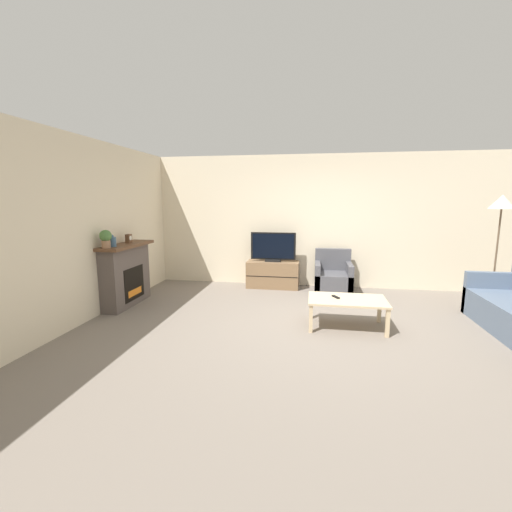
% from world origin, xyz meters
% --- Properties ---
extents(ground_plane, '(24.00, 24.00, 0.00)m').
position_xyz_m(ground_plane, '(0.00, 0.00, 0.00)').
color(ground_plane, slate).
extents(wall_back, '(12.00, 0.06, 2.70)m').
position_xyz_m(wall_back, '(0.00, 2.37, 1.35)').
color(wall_back, beige).
rests_on(wall_back, ground).
extents(wall_left, '(0.06, 12.00, 2.70)m').
position_xyz_m(wall_left, '(-3.42, 0.00, 1.35)').
color(wall_left, beige).
rests_on(wall_left, ground).
extents(fireplace, '(0.41, 1.24, 1.06)m').
position_xyz_m(fireplace, '(-3.24, 0.47, 0.54)').
color(fireplace, '#564C47').
rests_on(fireplace, ground).
extents(mantel_vase_left, '(0.13, 0.13, 0.20)m').
position_xyz_m(mantel_vase_left, '(-3.22, 0.10, 1.15)').
color(mantel_vase_left, '#385670').
rests_on(mantel_vase_left, fireplace).
extents(mantel_clock, '(0.08, 0.11, 0.15)m').
position_xyz_m(mantel_clock, '(-3.22, 0.59, 1.14)').
color(mantel_clock, brown).
rests_on(mantel_clock, fireplace).
extents(potted_plant, '(0.18, 0.18, 0.28)m').
position_xyz_m(potted_plant, '(-3.22, -0.06, 1.22)').
color(potted_plant, '#936B4C').
rests_on(potted_plant, fireplace).
extents(tv_stand, '(1.06, 0.46, 0.54)m').
position_xyz_m(tv_stand, '(-0.90, 2.08, 0.27)').
color(tv_stand, brown).
rests_on(tv_stand, ground).
extents(tv, '(0.92, 0.18, 0.60)m').
position_xyz_m(tv, '(-0.90, 2.07, 0.82)').
color(tv, black).
rests_on(tv, tv_stand).
extents(armchair, '(0.70, 0.76, 0.83)m').
position_xyz_m(armchair, '(0.30, 1.87, 0.28)').
color(armchair, '#4C4C51').
rests_on(armchair, ground).
extents(coffee_table, '(1.07, 0.66, 0.42)m').
position_xyz_m(coffee_table, '(0.40, 0.01, 0.37)').
color(coffee_table, '#CCB289').
rests_on(coffee_table, ground).
extents(remote, '(0.11, 0.15, 0.02)m').
position_xyz_m(remote, '(0.24, 0.04, 0.43)').
color(remote, black).
rests_on(remote, coffee_table).
extents(floor_lamp, '(0.38, 0.38, 1.87)m').
position_xyz_m(floor_lamp, '(2.84, 1.27, 1.66)').
color(floor_lamp, black).
rests_on(floor_lamp, ground).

